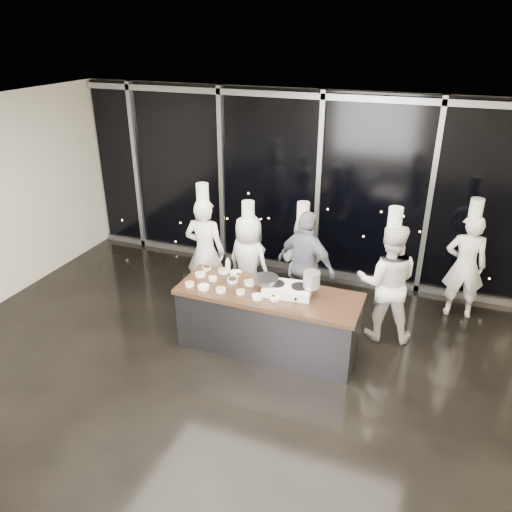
{
  "coord_description": "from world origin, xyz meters",
  "views": [
    {
      "loc": [
        1.92,
        -4.57,
        4.14
      ],
      "look_at": [
        -0.29,
        1.2,
        1.25
      ],
      "focal_mm": 35.0,
      "sensor_mm": 36.0,
      "label": 1
    }
  ],
  "objects_px": {
    "guest": "(306,266)",
    "chef_right": "(387,282)",
    "stove": "(288,289)",
    "chef_center": "(301,261)",
    "demo_counter": "(268,321)",
    "chef_side": "(465,265)",
    "frying_pan": "(265,279)",
    "stock_pot": "(312,279)",
    "chef_left": "(248,262)",
    "chef_far_left": "(205,251)"
  },
  "relations": [
    {
      "from": "demo_counter",
      "to": "stock_pot",
      "type": "xyz_separation_m",
      "value": [
        0.56,
        0.09,
        0.7
      ]
    },
    {
      "from": "chef_left",
      "to": "guest",
      "type": "distance_m",
      "value": 0.93
    },
    {
      "from": "frying_pan",
      "to": "chef_right",
      "type": "xyz_separation_m",
      "value": [
        1.49,
        0.87,
        -0.19
      ]
    },
    {
      "from": "chef_center",
      "to": "chef_right",
      "type": "relative_size",
      "value": 0.88
    },
    {
      "from": "frying_pan",
      "to": "chef_far_left",
      "type": "bearing_deg",
      "value": 140.86
    },
    {
      "from": "demo_counter",
      "to": "stove",
      "type": "relative_size",
      "value": 3.71
    },
    {
      "from": "stove",
      "to": "chef_far_left",
      "type": "distance_m",
      "value": 1.83
    },
    {
      "from": "chef_center",
      "to": "chef_side",
      "type": "relative_size",
      "value": 0.91
    },
    {
      "from": "chef_center",
      "to": "frying_pan",
      "type": "bearing_deg",
      "value": 98.29
    },
    {
      "from": "demo_counter",
      "to": "frying_pan",
      "type": "height_order",
      "value": "frying_pan"
    },
    {
      "from": "chef_center",
      "to": "guest",
      "type": "relative_size",
      "value": 1.01
    },
    {
      "from": "guest",
      "to": "demo_counter",
      "type": "bearing_deg",
      "value": 97.38
    },
    {
      "from": "stove",
      "to": "chef_center",
      "type": "bearing_deg",
      "value": 92.16
    },
    {
      "from": "frying_pan",
      "to": "guest",
      "type": "distance_m",
      "value": 1.03
    },
    {
      "from": "chef_side",
      "to": "chef_right",
      "type": "bearing_deg",
      "value": 38.38
    },
    {
      "from": "guest",
      "to": "chef_right",
      "type": "distance_m",
      "value": 1.2
    },
    {
      "from": "chef_far_left",
      "to": "guest",
      "type": "distance_m",
      "value": 1.61
    },
    {
      "from": "chef_center",
      "to": "stock_pot",
      "type": "bearing_deg",
      "value": 124.89
    },
    {
      "from": "chef_far_left",
      "to": "chef_center",
      "type": "bearing_deg",
      "value": -166.82
    },
    {
      "from": "chef_right",
      "to": "chef_side",
      "type": "distance_m",
      "value": 1.44
    },
    {
      "from": "chef_left",
      "to": "chef_center",
      "type": "distance_m",
      "value": 0.83
    },
    {
      "from": "demo_counter",
      "to": "frying_pan",
      "type": "bearing_deg",
      "value": 151.94
    },
    {
      "from": "chef_left",
      "to": "chef_center",
      "type": "height_order",
      "value": "chef_left"
    },
    {
      "from": "chef_far_left",
      "to": "guest",
      "type": "xyz_separation_m",
      "value": [
        1.61,
        0.11,
        -0.04
      ]
    },
    {
      "from": "chef_left",
      "to": "chef_side",
      "type": "distance_m",
      "value": 3.27
    },
    {
      "from": "demo_counter",
      "to": "frying_pan",
      "type": "distance_m",
      "value": 0.62
    },
    {
      "from": "stove",
      "to": "chef_center",
      "type": "xyz_separation_m",
      "value": [
        -0.19,
        1.3,
        -0.2
      ]
    },
    {
      "from": "demo_counter",
      "to": "chef_far_left",
      "type": "relative_size",
      "value": 1.24
    },
    {
      "from": "demo_counter",
      "to": "stock_pot",
      "type": "distance_m",
      "value": 0.89
    },
    {
      "from": "guest",
      "to": "chef_right",
      "type": "relative_size",
      "value": 0.87
    },
    {
      "from": "chef_left",
      "to": "chef_side",
      "type": "xyz_separation_m",
      "value": [
        3.13,
        0.92,
        0.07
      ]
    },
    {
      "from": "chef_side",
      "to": "frying_pan",
      "type": "bearing_deg",
      "value": 30.37
    },
    {
      "from": "demo_counter",
      "to": "chef_center",
      "type": "distance_m",
      "value": 1.38
    },
    {
      "from": "chef_center",
      "to": "guest",
      "type": "xyz_separation_m",
      "value": [
        0.17,
        -0.35,
        0.1
      ]
    },
    {
      "from": "frying_pan",
      "to": "chef_center",
      "type": "distance_m",
      "value": 1.36
    },
    {
      "from": "frying_pan",
      "to": "stock_pot",
      "type": "distance_m",
      "value": 0.62
    },
    {
      "from": "chef_center",
      "to": "chef_right",
      "type": "distance_m",
      "value": 1.44
    },
    {
      "from": "guest",
      "to": "chef_center",
      "type": "bearing_deg",
      "value": -42.53
    },
    {
      "from": "guest",
      "to": "stove",
      "type": "bearing_deg",
      "value": 111.5
    },
    {
      "from": "chef_center",
      "to": "chef_left",
      "type": "bearing_deg",
      "value": 38.51
    },
    {
      "from": "stock_pot",
      "to": "chef_far_left",
      "type": "bearing_deg",
      "value": 157.45
    },
    {
      "from": "demo_counter",
      "to": "chef_right",
      "type": "bearing_deg",
      "value": 32.15
    },
    {
      "from": "frying_pan",
      "to": "stock_pot",
      "type": "height_order",
      "value": "stock_pot"
    },
    {
      "from": "stock_pot",
      "to": "chef_left",
      "type": "relative_size",
      "value": 0.12
    },
    {
      "from": "guest",
      "to": "chef_right",
      "type": "height_order",
      "value": "chef_right"
    },
    {
      "from": "demo_counter",
      "to": "chef_right",
      "type": "xyz_separation_m",
      "value": [
        1.43,
        0.9,
        0.43
      ]
    },
    {
      "from": "chef_left",
      "to": "chef_right",
      "type": "relative_size",
      "value": 0.9
    },
    {
      "from": "stove",
      "to": "stock_pot",
      "type": "bearing_deg",
      "value": 1.34
    },
    {
      "from": "frying_pan",
      "to": "chef_left",
      "type": "xyz_separation_m",
      "value": [
        -0.63,
        0.97,
        -0.29
      ]
    },
    {
      "from": "chef_left",
      "to": "chef_side",
      "type": "height_order",
      "value": "chef_side"
    }
  ]
}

